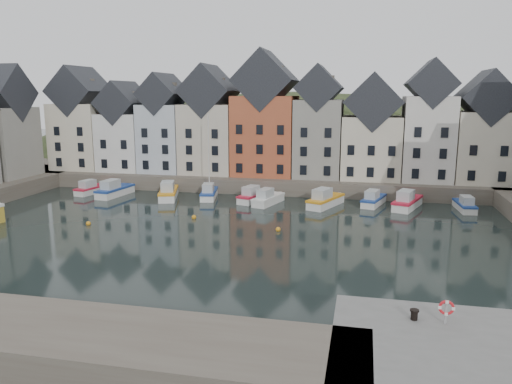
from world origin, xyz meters
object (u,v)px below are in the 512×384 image
(mooring_bollard, at_px, (414,314))
(life_ring_post, at_px, (446,308))
(boat_a, at_px, (91,189))
(boat_d, at_px, (209,193))

(mooring_bollard, height_order, life_ring_post, life_ring_post)
(boat_a, xyz_separation_m, life_ring_post, (41.30, -36.03, 2.22))
(boat_a, height_order, boat_d, boat_d)
(life_ring_post, bearing_deg, mooring_bollard, 173.60)
(life_ring_post, bearing_deg, boat_a, 138.90)
(boat_a, bearing_deg, mooring_bollard, -32.30)
(boat_d, relative_size, mooring_bollard, 20.18)
(mooring_bollard, bearing_deg, boat_d, 122.19)
(mooring_bollard, distance_m, life_ring_post, 1.63)
(boat_d, bearing_deg, mooring_bollard, -69.26)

